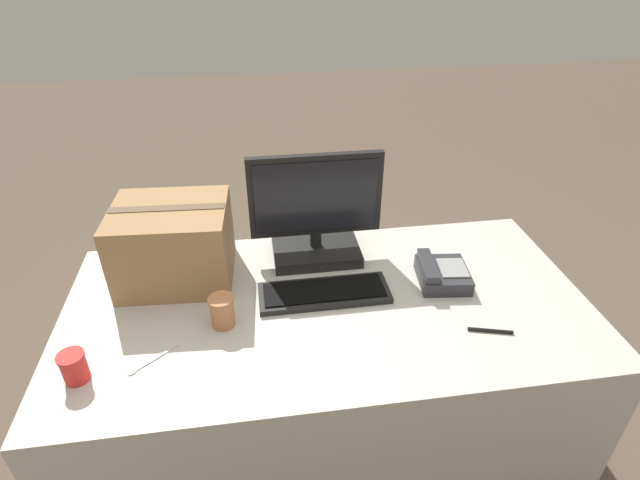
% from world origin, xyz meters
% --- Properties ---
extents(ground_plane, '(12.00, 12.00, 0.00)m').
position_xyz_m(ground_plane, '(0.00, 0.00, 0.00)').
color(ground_plane, brown).
extents(office_desk, '(1.80, 0.90, 0.72)m').
position_xyz_m(office_desk, '(0.00, 0.00, 0.36)').
color(office_desk, beige).
rests_on(office_desk, ground_plane).
extents(monitor, '(0.50, 0.25, 0.42)m').
position_xyz_m(monitor, '(0.00, 0.30, 0.88)').
color(monitor, black).
rests_on(monitor, office_desk).
extents(keyboard, '(0.46, 0.16, 0.03)m').
position_xyz_m(keyboard, '(-0.01, 0.04, 0.73)').
color(keyboard, black).
rests_on(keyboard, office_desk).
extents(desk_phone, '(0.19, 0.21, 0.08)m').
position_xyz_m(desk_phone, '(0.43, 0.06, 0.75)').
color(desk_phone, '#2D2D33').
rests_on(desk_phone, office_desk).
extents(paper_cup_left, '(0.08, 0.08, 0.09)m').
position_xyz_m(paper_cup_left, '(-0.77, -0.23, 0.77)').
color(paper_cup_left, red).
rests_on(paper_cup_left, office_desk).
extents(paper_cup_right, '(0.08, 0.08, 0.11)m').
position_xyz_m(paper_cup_right, '(-0.35, -0.06, 0.77)').
color(paper_cup_right, '#BC7547').
rests_on(paper_cup_right, office_desk).
extents(spoon, '(0.14, 0.12, 0.00)m').
position_xyz_m(spoon, '(-0.58, -0.20, 0.72)').
color(spoon, silver).
rests_on(spoon, office_desk).
extents(cardboard_box, '(0.42, 0.35, 0.29)m').
position_xyz_m(cardboard_box, '(-0.52, 0.23, 0.86)').
color(cardboard_box, '#9E754C').
rests_on(cardboard_box, office_desk).
extents(pen_marker, '(0.14, 0.05, 0.01)m').
position_xyz_m(pen_marker, '(0.49, -0.22, 0.73)').
color(pen_marker, black).
rests_on(pen_marker, office_desk).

